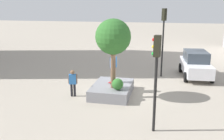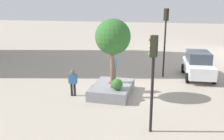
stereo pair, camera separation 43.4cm
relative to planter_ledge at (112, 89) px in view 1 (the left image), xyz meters
The scene contains 10 objects.
ground_plane 0.67m from the planter_ledge, 147.37° to the left, with size 120.00×120.00×0.00m, color #9E9384.
planter_ledge is the anchor object (origin of this frame).
plaza_tree 3.21m from the planter_ledge, 19.22° to the left, with size 1.96×1.96×3.89m.
boxwood_shrub 1.13m from the planter_ledge, 31.41° to the left, with size 0.64×0.64×0.64m, color #2D6628.
skateboard 0.58m from the planter_ledge, behind, with size 0.80×0.57×0.07m.
skateboarder 1.48m from the planter_ledge, behind, with size 0.59×0.34×1.79m.
police_car 7.19m from the planter_ledge, 133.04° to the left, with size 4.25×2.21×1.92m.
traffic_light_corner 5.37m from the planter_ledge, 33.75° to the left, with size 0.33×0.36×4.08m.
traffic_light_median 6.16m from the planter_ledge, 148.53° to the left, with size 0.37×0.37×4.95m.
pedestrian_crossing 2.37m from the planter_ledge, 70.29° to the right, with size 0.25×0.53×1.59m.
Camera 1 is at (14.20, 2.61, 5.24)m, focal length 39.83 mm.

